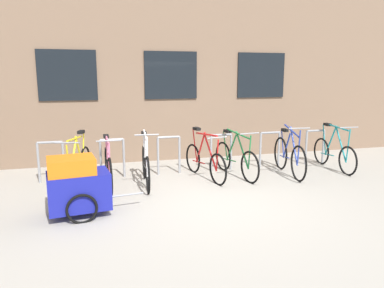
# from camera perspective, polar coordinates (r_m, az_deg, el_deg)

# --- Properties ---
(ground_plane) EXTENTS (42.00, 42.00, 0.00)m
(ground_plane) POSITION_cam_1_polar(r_m,az_deg,el_deg) (6.29, 2.80, -8.93)
(ground_plane) COLOR #9E998E
(storefront_building) EXTENTS (28.00, 5.78, 5.17)m
(storefront_building) POSITION_cam_1_polar(r_m,az_deg,el_deg) (11.86, -6.25, 12.95)
(storefront_building) COLOR #7A604C
(storefront_building) RESTS_ON ground
(bike_rack) EXTENTS (6.52, 0.05, 0.84)m
(bike_rack) POSITION_cam_1_polar(r_m,az_deg,el_deg) (7.99, 0.55, -0.95)
(bike_rack) COLOR gray
(bike_rack) RESTS_ON ground
(bicycle_yellow) EXTENTS (0.57, 1.75, 1.07)m
(bicycle_yellow) POSITION_cam_1_polar(r_m,az_deg,el_deg) (7.26, -17.57, -3.53)
(bicycle_yellow) COLOR black
(bicycle_yellow) RESTS_ON ground
(bicycle_blue) EXTENTS (0.44, 1.73, 1.10)m
(bicycle_blue) POSITION_cam_1_polar(r_m,az_deg,el_deg) (8.11, 15.04, -1.84)
(bicycle_blue) COLOR black
(bicycle_blue) RESTS_ON ground
(bicycle_green) EXTENTS (0.47, 1.75, 1.02)m
(bicycle_green) POSITION_cam_1_polar(r_m,az_deg,el_deg) (7.77, 6.88, -2.32)
(bicycle_green) COLOR black
(bicycle_green) RESTS_ON ground
(bicycle_white) EXTENTS (0.44, 1.72, 1.10)m
(bicycle_white) POSITION_cam_1_polar(r_m,az_deg,el_deg) (7.17, -7.29, -3.31)
(bicycle_white) COLOR black
(bicycle_white) RESTS_ON ground
(bicycle_red) EXTENTS (0.52, 1.70, 1.04)m
(bicycle_red) POSITION_cam_1_polar(r_m,az_deg,el_deg) (7.57, 1.99, -2.62)
(bicycle_red) COLOR black
(bicycle_red) RESTS_ON ground
(bicycle_teal) EXTENTS (0.44, 1.69, 1.06)m
(bicycle_teal) POSITION_cam_1_polar(r_m,az_deg,el_deg) (8.91, 21.43, -1.30)
(bicycle_teal) COLOR black
(bicycle_teal) RESTS_ON ground
(bicycle_pink) EXTENTS (0.44, 1.69, 1.01)m
(bicycle_pink) POSITION_cam_1_polar(r_m,az_deg,el_deg) (7.15, -13.04, -3.59)
(bicycle_pink) COLOR black
(bicycle_pink) RESTS_ON ground
(bike_trailer) EXTENTS (1.48, 0.76, 0.94)m
(bike_trailer) POSITION_cam_1_polar(r_m,az_deg,el_deg) (5.79, -17.61, -6.22)
(bike_trailer) COLOR navy
(bike_trailer) RESTS_ON ground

